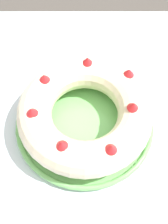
# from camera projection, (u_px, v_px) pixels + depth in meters

# --- Properties ---
(ground_plane) EXTENTS (8.00, 8.00, 0.00)m
(ground_plane) POSITION_uv_depth(u_px,v_px,m) (82.00, 204.00, 1.26)
(ground_plane) COLOR #4C4742
(dining_table) EXTENTS (1.38, 0.90, 0.75)m
(dining_table) POSITION_uv_depth(u_px,v_px,m) (81.00, 153.00, 0.70)
(dining_table) COLOR silver
(dining_table) RESTS_ON ground_plane
(serving_dish) EXTENTS (0.33, 0.33, 0.02)m
(serving_dish) POSITION_uv_depth(u_px,v_px,m) (84.00, 122.00, 0.63)
(serving_dish) COLOR #6BB760
(serving_dish) RESTS_ON dining_table
(bundt_cake) EXTENTS (0.30, 0.30, 0.09)m
(bundt_cake) POSITION_uv_depth(u_px,v_px,m) (84.00, 112.00, 0.59)
(bundt_cake) COLOR beige
(bundt_cake) RESTS_ON serving_dish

